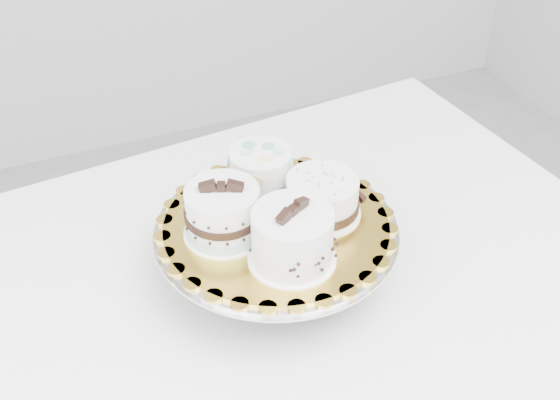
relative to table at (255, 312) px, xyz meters
name	(u,v)px	position (x,y,z in m)	size (l,w,h in m)	color
table	(255,312)	(0.00, 0.00, 0.00)	(1.30, 0.94, 0.75)	white
cake_stand	(276,242)	(0.04, 0.00, 0.14)	(0.36, 0.36, 0.10)	gray
cake_board	(276,225)	(0.04, 0.00, 0.18)	(0.33, 0.33, 0.00)	gold
cake_swirl	(292,238)	(0.03, -0.08, 0.22)	(0.15, 0.15, 0.10)	white
cake_banded	(223,214)	(-0.04, 0.00, 0.21)	(0.14, 0.14, 0.10)	white
cake_dots	(261,171)	(0.05, 0.08, 0.21)	(0.12, 0.12, 0.07)	white
cake_ribbon	(322,198)	(0.11, -0.01, 0.21)	(0.14, 0.14, 0.06)	white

